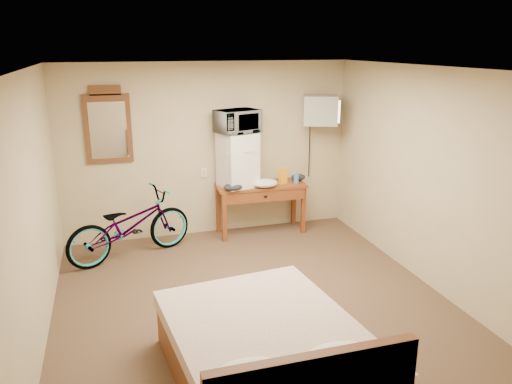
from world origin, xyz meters
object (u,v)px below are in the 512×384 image
Objects in this scene: desk at (261,193)px; bicycle at (130,225)px; microwave at (237,121)px; blue_cup at (296,179)px; crt_television at (320,110)px; mini_fridge at (238,160)px; bed at (270,356)px; wall_mirror at (108,126)px.

bicycle is at bearing -169.65° from desk.
microwave is 1.23m from blue_cup.
crt_television is 0.38× the size of bicycle.
mini_fridge is 1.33× the size of microwave.
bed reaches higher than desk.
wall_mirror is (-1.74, 0.22, -0.02)m from microwave.
bed reaches higher than blue_cup.
bicycle is (-1.91, -0.35, -0.18)m from desk.
crt_television is at bearing -103.70° from bicycle.
blue_cup is at bearing 65.70° from bed.
desk is at bearing -27.23° from microwave.
mini_fridge is 0.55m from microwave.
wall_mirror reaches higher than blue_cup.
wall_mirror reaches higher than desk.
crt_television is (1.24, -0.03, 0.66)m from mini_fridge.
microwave reaches higher than desk.
desk is 2.26× the size of microwave.
bicycle is at bearing -74.77° from wall_mirror.
mini_fridge is at bearing 79.44° from bed.
blue_cup is at bearing -25.94° from microwave.
bed is (-1.50, -3.33, -0.52)m from blue_cup.
microwave is 0.90× the size of crt_television.
crt_television is (0.37, 0.07, 0.99)m from blue_cup.
mini_fridge reaches higher than bed.
bicycle is at bearing -173.07° from blue_cup.
desk is 3.54m from bed.
mini_fridge reaches higher than bicycle.
microwave reaches higher than bicycle.
bicycle is (-2.43, -0.30, -0.37)m from blue_cup.
mini_fridge is at bearing 178.72° from crt_television.
microwave is (0.00, 0.00, 0.55)m from mini_fridge.
microwave is 1.24m from crt_television.
bicycle is at bearing -165.81° from mini_fridge.
blue_cup is at bearing -168.87° from crt_television.
mini_fridge is 1.76m from bicycle.
blue_cup is at bearing -5.84° from desk.
crt_television is at bearing -1.28° from mini_fridge.
wall_mirror is 4.05m from bed.
desk is 1.27× the size of wall_mirror.
bed reaches higher than bicycle.
mini_fridge is 1.40m from crt_television.
microwave is (-0.34, 0.05, 1.06)m from desk.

